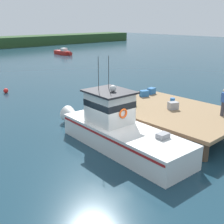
{
  "coord_description": "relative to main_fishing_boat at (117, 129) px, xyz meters",
  "views": [
    {
      "loc": [
        -9.86,
        -10.41,
        6.68
      ],
      "look_at": [
        1.2,
        1.55,
        1.4
      ],
      "focal_mm": 46.14,
      "sensor_mm": 36.0,
      "label": 1
    }
  ],
  "objects": [
    {
      "name": "bait_bucket",
      "position": [
        5.83,
        0.58,
        0.36
      ],
      "size": [
        0.32,
        0.32,
        0.34
      ],
      "primitive_type": "cylinder",
      "color": "#2866B2",
      "rests_on": "dock"
    },
    {
      "name": "ground_plane",
      "position": [
        -0.23,
        -0.12,
        -1.01
      ],
      "size": [
        200.0,
        200.0,
        0.0
      ],
      "primitive_type": "plane",
      "color": "#193847"
    },
    {
      "name": "deckhand_by_the_boat",
      "position": [
        5.72,
        -3.07,
        1.05
      ],
      "size": [
        0.36,
        0.22,
        1.63
      ],
      "color": "#383842",
      "rests_on": "dock"
    },
    {
      "name": "main_fishing_boat",
      "position": [
        0.0,
        0.0,
        0.0
      ],
      "size": [
        2.99,
        9.89,
        4.8
      ],
      "color": "silver",
      "rests_on": "ground"
    },
    {
      "name": "dock",
      "position": [
        4.57,
        -0.12,
        0.07
      ],
      "size": [
        6.0,
        9.0,
        1.2
      ],
      "color": "#4C3D2D",
      "rests_on": "ground"
    },
    {
      "name": "crate_stack_near_edge",
      "position": [
        5.71,
        3.06,
        0.41
      ],
      "size": [
        0.71,
        0.62,
        0.44
      ],
      "primitive_type": "cube",
      "rotation": [
        0.0,
        0.0,
        -0.35
      ],
      "color": "#3370B2",
      "rests_on": "dock"
    },
    {
      "name": "crate_single_by_cleat",
      "position": [
        6.72,
        3.2,
        0.42
      ],
      "size": [
        0.63,
        0.49,
        0.45
      ],
      "primitive_type": "cube",
      "rotation": [
        0.0,
        0.0,
        0.08
      ],
      "color": "#3370B2",
      "rests_on": "dock"
    },
    {
      "name": "crate_stack_mid_dock",
      "position": [
        4.64,
        -0.32,
        0.43
      ],
      "size": [
        0.72,
        0.64,
        0.47
      ],
      "primitive_type": "cube",
      "rotation": [
        0.0,
        0.0,
        -0.4
      ],
      "color": "#9E9EA3",
      "rests_on": "dock"
    },
    {
      "name": "crate_single_far",
      "position": [
        3.18,
        1.94,
        0.39
      ],
      "size": [
        0.71,
        0.62,
        0.39
      ],
      "primitive_type": "cube",
      "rotation": [
        0.0,
        0.0,
        0.34
      ],
      "color": "#2D8442",
      "rests_on": "dock"
    },
    {
      "name": "moored_boat_off_the_point",
      "position": [
        21.74,
        38.06,
        -0.56
      ],
      "size": [
        1.32,
        5.06,
        1.29
      ],
      "color": "red",
      "rests_on": "ground"
    },
    {
      "name": "mooring_buoy_spare_mooring",
      "position": [
        0.48,
        15.68,
        -0.78
      ],
      "size": [
        0.45,
        0.45,
        0.45
      ],
      "primitive_type": "sphere",
      "color": "red",
      "rests_on": "ground"
    }
  ]
}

